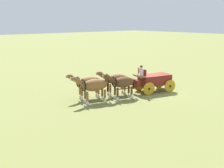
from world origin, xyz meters
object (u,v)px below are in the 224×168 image
(draft_horse_rear_off, at_px, (115,80))
(draft_horse_lead_off, at_px, (87,83))
(draft_horse_rear_near, at_px, (122,83))
(draft_horse_lead_near, at_px, (93,86))
(show_wagon, at_px, (153,80))

(draft_horse_rear_off, bearing_deg, draft_horse_lead_off, -15.44)
(draft_horse_rear_off, bearing_deg, draft_horse_rear_near, 75.09)
(draft_horse_rear_off, distance_m, draft_horse_lead_off, 2.59)
(draft_horse_rear_near, relative_size, draft_horse_rear_off, 0.96)
(draft_horse_rear_near, distance_m, draft_horse_lead_near, 2.59)
(draft_horse_lead_off, bearing_deg, draft_horse_rear_off, 164.56)
(draft_horse_rear_near, xyz_separation_m, draft_horse_rear_off, (-0.33, -1.26, 0.01))
(draft_horse_rear_near, distance_m, draft_horse_lead_off, 2.91)
(show_wagon, bearing_deg, draft_horse_rear_near, -5.34)
(draft_horse_rear_off, relative_size, draft_horse_lead_off, 0.97)
(show_wagon, bearing_deg, draft_horse_rear_off, -25.69)
(show_wagon, distance_m, draft_horse_lead_near, 6.24)
(show_wagon, distance_m, draft_horse_rear_near, 3.68)
(draft_horse_lead_near, height_order, draft_horse_lead_off, draft_horse_lead_near)
(draft_horse_lead_near, xyz_separation_m, draft_horse_lead_off, (-0.33, -1.26, -0.03))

